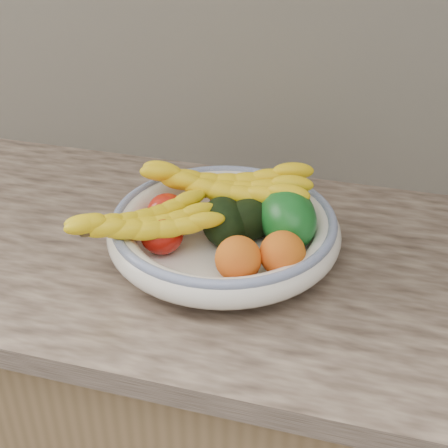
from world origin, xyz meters
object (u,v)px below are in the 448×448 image
at_px(green_mango, 287,217).
at_px(banana_bunch_front, 144,227).
at_px(fruit_bowl, 224,230).
at_px(banana_bunch_back, 225,190).

bearing_deg(green_mango, banana_bunch_front, 174.97).
bearing_deg(banana_bunch_front, fruit_bowl, -4.21).
height_order(fruit_bowl, green_mango, green_mango).
bearing_deg(banana_bunch_back, banana_bunch_front, -128.88).
bearing_deg(banana_bunch_front, banana_bunch_back, 17.42).
relative_size(banana_bunch_back, banana_bunch_front, 1.22).
relative_size(fruit_bowl, green_mango, 2.83).
relative_size(fruit_bowl, banana_bunch_back, 1.24).
height_order(fruit_bowl, banana_bunch_back, banana_bunch_back).
xyz_separation_m(banana_bunch_back, banana_bunch_front, (-0.09, -0.14, -0.01)).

